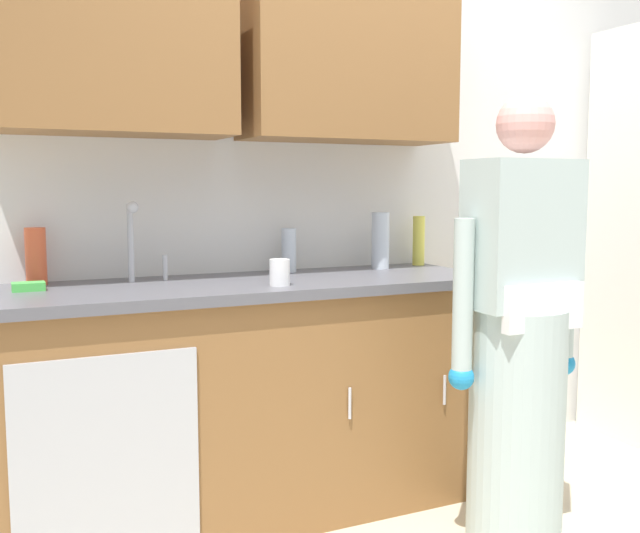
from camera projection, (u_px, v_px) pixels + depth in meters
name	position (u px, v px, depth m)	size (l,w,h in m)	color
kitchen_wall_with_uppers	(314.00, 149.00, 3.19)	(4.80, 0.44, 2.70)	silver
counter_cabinet	(250.00, 402.00, 2.86)	(1.90, 0.62, 0.90)	brown
countertop	(250.00, 286.00, 2.81)	(1.96, 0.66, 0.04)	#595960
sink	(150.00, 290.00, 2.66)	(0.50, 0.36, 0.35)	#B7BABF
person_at_sink	(518.00, 360.00, 2.56)	(0.55, 0.34, 1.62)	white
bottle_cleaner_spray	(36.00, 256.00, 2.68)	(0.08, 0.08, 0.22)	#E05933
bottle_dish_liquid	(419.00, 241.00, 3.37)	(0.06, 0.06, 0.23)	#D8D14C
bottle_water_tall	(289.00, 250.00, 3.09)	(0.06, 0.06, 0.19)	silver
bottle_water_short	(380.00, 241.00, 3.22)	(0.08, 0.08, 0.25)	silver
cup_by_sink	(280.00, 272.00, 2.66)	(0.08, 0.08, 0.10)	white
sponge	(28.00, 287.00, 2.53)	(0.11, 0.07, 0.03)	#4CBF4C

